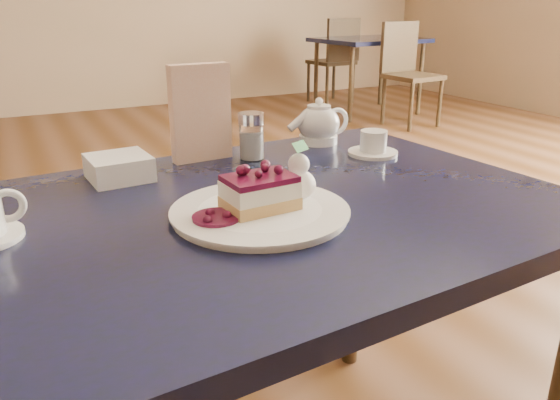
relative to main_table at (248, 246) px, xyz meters
name	(u,v)px	position (x,y,z in m)	size (l,w,h in m)	color
main_table	(248,246)	(0.00, 0.00, 0.00)	(1.16, 0.82, 0.69)	black
dessert_plate	(260,212)	(0.00, -0.05, 0.08)	(0.28, 0.28, 0.01)	white
cheesecake_slice	(260,193)	(0.00, -0.05, 0.11)	(0.12, 0.09, 0.06)	tan
whipped_cream	(298,184)	(0.08, -0.03, 0.11)	(0.06, 0.06, 0.05)	white
berry_sauce	(216,218)	(-0.08, -0.06, 0.09)	(0.07, 0.07, 0.01)	#3E0D1B
tea_set	(329,129)	(0.34, 0.29, 0.11)	(0.21, 0.25, 0.10)	white
menu_card	(201,113)	(0.03, 0.31, 0.17)	(0.13, 0.03, 0.20)	white
sugar_shaker	(251,136)	(0.13, 0.26, 0.12)	(0.06, 0.06, 0.10)	white
napkin_stack	(119,168)	(-0.16, 0.25, 0.10)	(0.11, 0.11, 0.05)	white
bg_table_far_right	(366,106)	(2.78, 3.48, -0.56)	(0.98, 1.68, 1.11)	black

